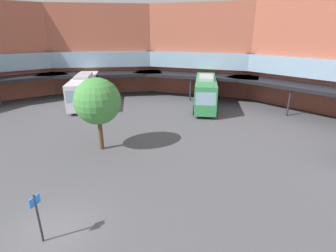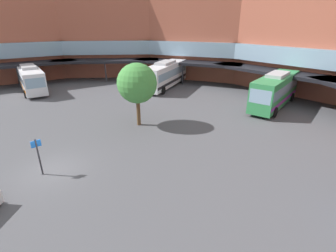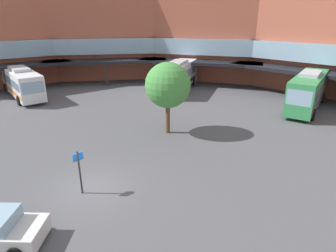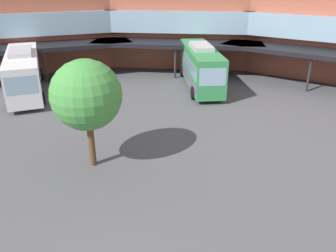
{
  "view_description": "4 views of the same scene",
  "coord_description": "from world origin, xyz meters",
  "px_view_note": "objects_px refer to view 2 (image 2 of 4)",
  "views": [
    {
      "loc": [
        8.75,
        -7.6,
        9.34
      ],
      "look_at": [
        2.44,
        10.46,
        2.21
      ],
      "focal_mm": 27.61,
      "sensor_mm": 36.0,
      "label": 1
    },
    {
      "loc": [
        15.89,
        -3.18,
        9.27
      ],
      "look_at": [
        2.64,
        8.07,
        1.94
      ],
      "focal_mm": 26.46,
      "sensor_mm": 36.0,
      "label": 2
    },
    {
      "loc": [
        12.92,
        -6.54,
        9.13
      ],
      "look_at": [
        -1.87,
        8.06,
        1.16
      ],
      "focal_mm": 30.17,
      "sensor_mm": 36.0,
      "label": 3
    },
    {
      "loc": [
        2.98,
        -6.41,
        9.63
      ],
      "look_at": [
        1.01,
        11.33,
        1.56
      ],
      "focal_mm": 35.46,
      "sensor_mm": 36.0,
      "label": 4
    }
  ],
  "objects_px": {
    "bus_0": "(165,74)",
    "bus_3": "(30,78)",
    "stop_sign_post": "(38,153)",
    "bus_2": "(275,90)",
    "plaza_tree": "(137,83)"
  },
  "relations": [
    {
      "from": "bus_2",
      "to": "plaza_tree",
      "type": "bearing_deg",
      "value": -31.88
    },
    {
      "from": "bus_0",
      "to": "stop_sign_post",
      "type": "height_order",
      "value": "bus_0"
    },
    {
      "from": "bus_3",
      "to": "bus_0",
      "type": "bearing_deg",
      "value": 62.27
    },
    {
      "from": "bus_0",
      "to": "bus_3",
      "type": "xyz_separation_m",
      "value": [
        -11.09,
        -16.1,
        -0.13
      ]
    },
    {
      "from": "plaza_tree",
      "to": "bus_2",
      "type": "bearing_deg",
      "value": 69.92
    },
    {
      "from": "bus_2",
      "to": "stop_sign_post",
      "type": "distance_m",
      "value": 25.01
    },
    {
      "from": "bus_2",
      "to": "plaza_tree",
      "type": "distance_m",
      "value": 16.33
    },
    {
      "from": "bus_3",
      "to": "stop_sign_post",
      "type": "height_order",
      "value": "bus_3"
    },
    {
      "from": "bus_3",
      "to": "plaza_tree",
      "type": "xyz_separation_m",
      "value": [
        21.06,
        4.43,
        2.25
      ]
    },
    {
      "from": "bus_0",
      "to": "stop_sign_post",
      "type": "relative_size",
      "value": 4.46
    },
    {
      "from": "bus_0",
      "to": "bus_3",
      "type": "bearing_deg",
      "value": -61.47
    },
    {
      "from": "bus_0",
      "to": "plaza_tree",
      "type": "bearing_deg",
      "value": 13.6
    },
    {
      "from": "bus_0",
      "to": "stop_sign_post",
      "type": "xyz_separation_m",
      "value": [
        12.96,
        -21.32,
        -0.39
      ]
    },
    {
      "from": "stop_sign_post",
      "to": "bus_2",
      "type": "bearing_deg",
      "value": 84.1
    },
    {
      "from": "plaza_tree",
      "to": "bus_3",
      "type": "bearing_deg",
      "value": -168.12
    }
  ]
}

